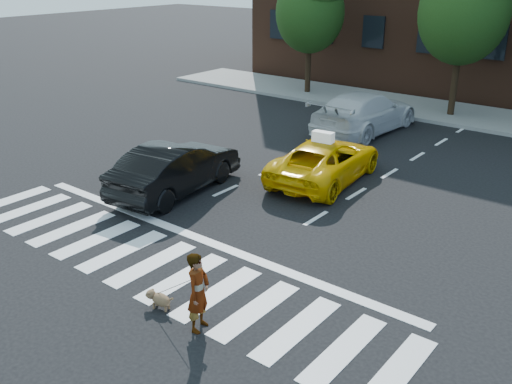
% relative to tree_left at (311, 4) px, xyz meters
% --- Properties ---
extents(ground, '(120.00, 120.00, 0.00)m').
position_rel_tree_left_xyz_m(ground, '(6.97, -17.00, -4.44)').
color(ground, black).
rests_on(ground, ground).
extents(crosswalk, '(13.00, 2.40, 0.01)m').
position_rel_tree_left_xyz_m(crosswalk, '(6.97, -17.00, -4.43)').
color(crosswalk, silver).
rests_on(crosswalk, ground).
extents(stop_line, '(12.00, 0.30, 0.01)m').
position_rel_tree_left_xyz_m(stop_line, '(6.97, -15.40, -4.43)').
color(stop_line, silver).
rests_on(stop_line, ground).
extents(sidewalk_far, '(30.00, 4.00, 0.15)m').
position_rel_tree_left_xyz_m(sidewalk_far, '(6.97, 0.50, -4.37)').
color(sidewalk_far, slate).
rests_on(sidewalk_far, ground).
extents(tree_left, '(3.39, 3.38, 6.50)m').
position_rel_tree_left_xyz_m(tree_left, '(0.00, 0.00, 0.00)').
color(tree_left, black).
rests_on(tree_left, ground).
extents(tree_mid, '(3.69, 3.69, 7.10)m').
position_rel_tree_left_xyz_m(tree_mid, '(7.50, -0.00, 0.41)').
color(tree_mid, black).
rests_on(tree_mid, ground).
extents(taxi, '(2.62, 4.87, 1.30)m').
position_rel_tree_left_xyz_m(taxi, '(7.22, -10.00, -3.79)').
color(taxi, '#DBA504').
rests_on(taxi, ground).
extents(black_sedan, '(2.14, 4.73, 1.50)m').
position_rel_tree_left_xyz_m(black_sedan, '(4.28, -13.56, -3.69)').
color(black_sedan, black).
rests_on(black_sedan, ground).
extents(white_suv, '(2.44, 5.63, 1.61)m').
position_rel_tree_left_xyz_m(white_suv, '(5.57, -4.38, -3.63)').
color(white_suv, silver).
rests_on(white_suv, ground).
extents(woman, '(0.51, 0.65, 1.57)m').
position_rel_tree_left_xyz_m(woman, '(9.51, -18.10, -3.66)').
color(woman, '#999999').
rests_on(woman, ground).
extents(dog, '(0.64, 0.35, 0.37)m').
position_rel_tree_left_xyz_m(dog, '(8.42, -18.11, -4.23)').
color(dog, olive).
rests_on(dog, ground).
extents(taxi_sign, '(0.68, 0.35, 0.32)m').
position_rel_tree_left_xyz_m(taxi_sign, '(7.22, -10.20, -2.98)').
color(taxi_sign, white).
rests_on(taxi_sign, taxi).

